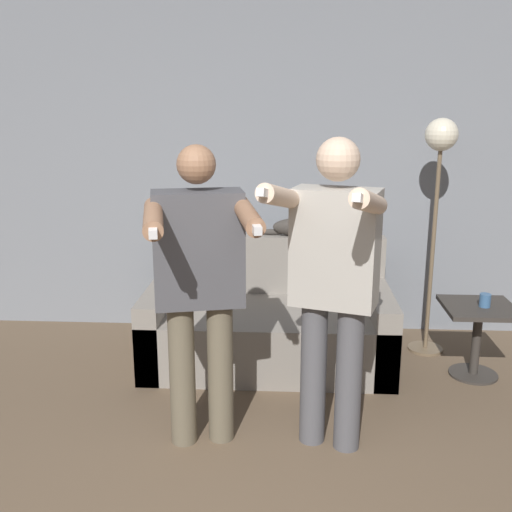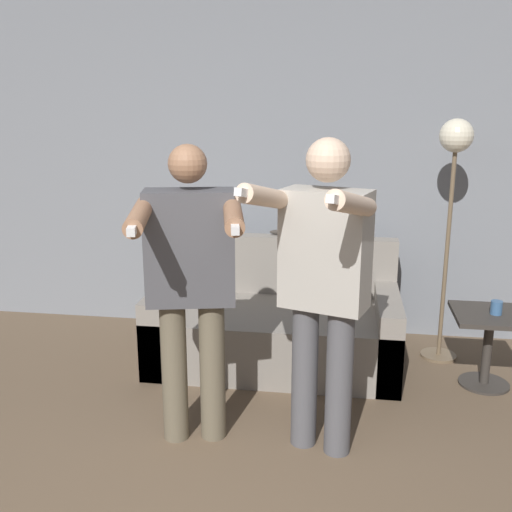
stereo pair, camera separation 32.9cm
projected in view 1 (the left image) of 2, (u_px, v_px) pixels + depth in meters
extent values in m
cube|color=gray|center=(243.00, 170.00, 4.72)|extent=(10.00, 0.05, 2.60)
cube|color=gray|center=(268.00, 335.00, 4.29)|extent=(1.72, 0.92, 0.41)
cube|color=gray|center=(270.00, 264.00, 4.56)|extent=(1.72, 0.14, 0.44)
cube|color=gray|center=(160.00, 324.00, 4.31)|extent=(0.16, 0.92, 0.55)
cube|color=gray|center=(378.00, 328.00, 4.23)|extent=(0.16, 0.92, 0.55)
cylinder|color=#6B604C|center=(182.00, 375.00, 3.23)|extent=(0.14, 0.14, 0.80)
cylinder|color=#6B604C|center=(221.00, 372.00, 3.26)|extent=(0.14, 0.14, 0.80)
cube|color=#4C4C51|center=(198.00, 249.00, 3.07)|extent=(0.50, 0.31, 0.60)
sphere|color=#9E7051|center=(196.00, 164.00, 2.96)|extent=(0.20, 0.20, 0.20)
cylinder|color=#9E7051|center=(153.00, 218.00, 2.74)|extent=(0.20, 0.51, 0.11)
cube|color=white|center=(153.00, 232.00, 2.50)|extent=(0.06, 0.13, 0.04)
cylinder|color=#9E7051|center=(247.00, 215.00, 2.81)|extent=(0.20, 0.51, 0.11)
cube|color=white|center=(256.00, 228.00, 2.57)|extent=(0.06, 0.13, 0.04)
cylinder|color=#56565B|center=(313.00, 373.00, 3.24)|extent=(0.14, 0.14, 0.81)
cylinder|color=#56565B|center=(349.00, 379.00, 3.17)|extent=(0.14, 0.14, 0.81)
cube|color=#B7B2A8|center=(335.00, 248.00, 3.03)|extent=(0.48, 0.34, 0.61)
sphere|color=beige|center=(338.00, 159.00, 2.91)|extent=(0.22, 0.22, 0.22)
cylinder|color=beige|center=(282.00, 197.00, 2.80)|extent=(0.24, 0.51, 0.19)
cube|color=white|center=(264.00, 193.00, 2.57)|extent=(0.07, 0.13, 0.06)
cylinder|color=beige|center=(369.00, 202.00, 2.66)|extent=(0.24, 0.51, 0.19)
cube|color=white|center=(359.00, 198.00, 2.43)|extent=(0.07, 0.13, 0.06)
ellipsoid|color=#3D3833|center=(298.00, 227.00, 4.47)|extent=(0.37, 0.13, 0.14)
sphere|color=#3D3833|center=(319.00, 221.00, 4.45)|extent=(0.11, 0.11, 0.11)
ellipsoid|color=#3D3833|center=(272.00, 232.00, 4.51)|extent=(0.21, 0.04, 0.04)
cone|color=#3D3833|center=(317.00, 216.00, 4.42)|extent=(0.03, 0.03, 0.03)
cone|color=#3D3833|center=(317.00, 215.00, 4.46)|extent=(0.03, 0.03, 0.03)
cylinder|color=#756047|center=(425.00, 348.00, 4.54)|extent=(0.26, 0.26, 0.02)
cylinder|color=#756047|center=(433.00, 252.00, 4.34)|extent=(0.03, 0.03, 1.54)
sphere|color=white|center=(442.00, 135.00, 4.13)|extent=(0.23, 0.23, 0.23)
cylinder|color=#38332D|center=(473.00, 374.00, 4.12)|extent=(0.33, 0.33, 0.02)
cylinder|color=#38332D|center=(476.00, 343.00, 4.06)|extent=(0.06, 0.06, 0.47)
cube|color=#38332D|center=(480.00, 308.00, 4.00)|extent=(0.47, 0.47, 0.03)
cylinder|color=#3D6693|center=(485.00, 300.00, 3.96)|extent=(0.07, 0.07, 0.09)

